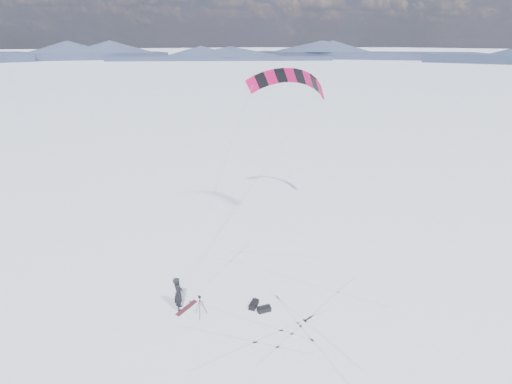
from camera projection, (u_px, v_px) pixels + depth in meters
ground at (220, 316)px, 19.13m from camera, size 1800.00×1800.00×0.00m
horizon_hills at (217, 265)px, 17.99m from camera, size 704.00×704.42×8.00m
snow_tracks at (216, 328)px, 18.29m from camera, size 17.62×14.39×0.01m
snowkiter at (180, 309)px, 19.64m from camera, size 0.67×0.82×1.94m
snowboard at (187, 308)px, 19.66m from camera, size 1.41×0.80×0.04m
tripod at (200, 303)px, 18.88m from camera, size 0.57×0.63×1.20m
gear_bag_a at (254, 304)px, 19.74m from camera, size 0.79×0.71×0.33m
gear_bag_b at (264, 309)px, 19.40m from camera, size 0.76×0.50×0.32m
power_kite at (287, 82)px, 24.86m from camera, size 12.09×7.58×10.42m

